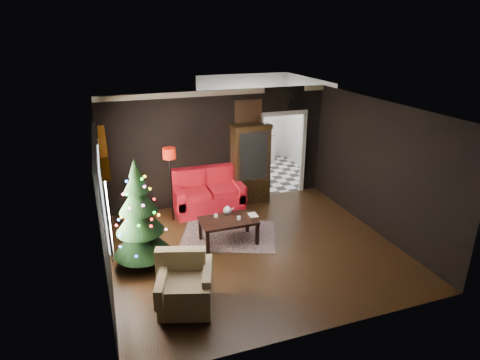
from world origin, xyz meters
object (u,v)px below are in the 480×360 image
object	(u,v)px
floor_lamp	(171,187)
armchair	(185,283)
loveseat	(208,191)
coffee_table	(228,231)
curio_cabinet	(250,165)
wall_clock	(294,104)
christmas_tree	(139,215)
teapot	(227,210)
kitchen_table	(254,167)

from	to	relation	value
floor_lamp	armchair	size ratio (longest dim) A/B	2.09
loveseat	coffee_table	world-z (taller)	loveseat
floor_lamp	coffee_table	bearing A→B (deg)	-56.69
curio_cabinet	wall_clock	distance (m)	1.88
christmas_tree	teapot	world-z (taller)	christmas_tree
curio_cabinet	armchair	bearing A→B (deg)	-123.90
floor_lamp	coffee_table	size ratio (longest dim) A/B	1.60
armchair	wall_clock	xyz separation A→B (m)	(3.62, 3.78, 1.92)
christmas_tree	floor_lamp	bearing A→B (deg)	62.96
wall_clock	coffee_table	bearing A→B (deg)	-139.48
curio_cabinet	armchair	xyz separation A→B (m)	(-2.42, -3.60, -0.49)
loveseat	coffee_table	xyz separation A→B (m)	(-0.01, -1.62, -0.24)
curio_cabinet	floor_lamp	world-z (taller)	curio_cabinet
floor_lamp	coffee_table	world-z (taller)	floor_lamp
loveseat	wall_clock	bearing A→B (deg)	9.66
christmas_tree	armchair	distance (m)	1.64
loveseat	christmas_tree	xyz separation A→B (m)	(-1.77, -1.94, 0.55)
christmas_tree	teapot	distance (m)	1.94
teapot	coffee_table	bearing A→B (deg)	-102.97
floor_lamp	teapot	size ratio (longest dim) A/B	9.14
loveseat	armchair	size ratio (longest dim) A/B	1.97
floor_lamp	christmas_tree	world-z (taller)	christmas_tree
teapot	wall_clock	size ratio (longest dim) A/B	0.62
floor_lamp	wall_clock	bearing A→B (deg)	11.43
loveseat	christmas_tree	size ratio (longest dim) A/B	0.87
wall_clock	kitchen_table	world-z (taller)	wall_clock
floor_lamp	wall_clock	size ratio (longest dim) A/B	5.62
teapot	curio_cabinet	bearing A→B (deg)	55.33
loveseat	armchair	xyz separation A→B (m)	(-1.27, -3.38, -0.04)
loveseat	kitchen_table	xyz separation A→B (m)	(1.80, 1.65, -0.12)
curio_cabinet	floor_lamp	xyz separation A→B (m)	(-2.06, -0.48, -0.12)
christmas_tree	coffee_table	distance (m)	1.95
coffee_table	floor_lamp	bearing A→B (deg)	123.31
curio_cabinet	kitchen_table	bearing A→B (deg)	65.56
floor_lamp	wall_clock	distance (m)	3.67
floor_lamp	armchair	world-z (taller)	floor_lamp
curio_cabinet	teapot	size ratio (longest dim) A/B	9.65
christmas_tree	teapot	bearing A→B (deg)	17.04
curio_cabinet	wall_clock	bearing A→B (deg)	8.53
wall_clock	christmas_tree	bearing A→B (deg)	-150.40
armchair	kitchen_table	distance (m)	5.90
armchair	teapot	xyz separation A→B (m)	(1.31, 2.00, 0.15)
floor_lamp	christmas_tree	distance (m)	1.90
armchair	kitchen_table	size ratio (longest dim) A/B	1.15
kitchen_table	teapot	bearing A→B (deg)	-120.11
curio_cabinet	kitchen_table	xyz separation A→B (m)	(0.65, 1.43, -0.57)
christmas_tree	curio_cabinet	bearing A→B (deg)	36.51
loveseat	wall_clock	xyz separation A→B (m)	(2.35, 0.40, 1.88)
floor_lamp	christmas_tree	bearing A→B (deg)	-117.04
floor_lamp	kitchen_table	distance (m)	3.35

